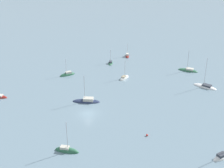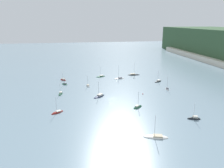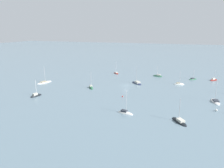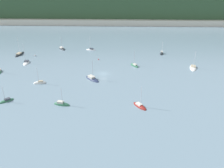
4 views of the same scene
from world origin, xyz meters
The scene contains 15 objects.
ground_plane centered at (0.00, 0.00, 0.00)m, with size 600.00×600.00×0.00m, color slate.
sailboat_0 centered at (13.23, -25.39, 0.08)m, with size 4.88×5.71×7.90m.
sailboat_1 centered at (-3.95, -5.62, 0.14)m, with size 7.14×7.43×8.61m.
sailboat_2 centered at (28.91, 27.97, 0.13)m, with size 2.69×5.36×7.54m.
sailboat_3 centered at (-25.84, 34.60, 0.10)m, with size 5.63×6.63×7.75m.
sailboat_4 centered at (-29.78, -23.76, 0.09)m, with size 4.62×4.51×5.86m.
sailboat_5 centered at (-39.86, -24.97, 0.11)m, with size 4.35×4.44×6.12m.
sailboat_6 centered at (-37.28, 11.75, 0.10)m, with size 3.79×7.83×10.05m.
sailboat_8 centered at (-9.34, 33.43, 0.12)m, with size 5.61×2.78×8.30m.
sailboat_9 centered at (-23.45, -10.06, 0.07)m, with size 5.04×2.68×7.43m.
sailboat_10 centered at (-11.28, -25.26, 0.10)m, with size 5.65×2.76×6.82m.
sailboat_12 centered at (39.54, 8.08, 0.07)m, with size 5.00×8.90×8.58m.
sailboat_13 centered at (13.53, 9.51, 0.09)m, with size 4.31×5.33×8.35m.
mooring_buoy_0 centered at (-3.61, 17.42, 0.25)m, with size 0.50×0.50×0.50m.
mooring_buoy_1 centered at (-36.68, 21.72, 0.37)m, with size 0.74×0.74×0.74m.
Camera 3 is at (-26.91, 95.55, 26.05)m, focal length 35.00 mm.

